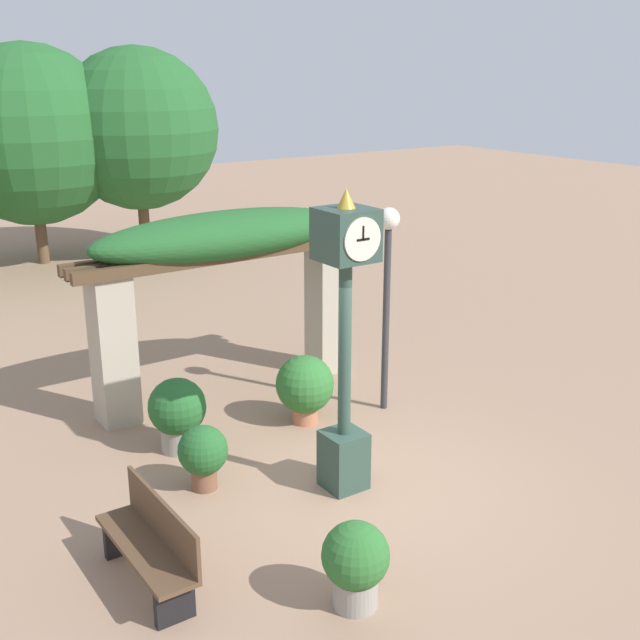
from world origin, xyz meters
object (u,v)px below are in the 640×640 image
object	(u,v)px
potted_plant_far_right	(355,562)
lamp_post	(387,268)
potted_plant_far_left	(177,411)
pedestal_clock	(345,336)
potted_plant_near_left	(305,386)
park_bench	(151,544)
potted_plant_near_right	(203,453)

from	to	relation	value
potted_plant_far_right	lamp_post	size ratio (longest dim) A/B	0.29
potted_plant_far_right	potted_plant_far_left	bearing A→B (deg)	90.15
pedestal_clock	potted_plant_near_left	bearing A→B (deg)	70.92
potted_plant_near_left	potted_plant_far_left	size ratio (longest dim) A/B	1.00
potted_plant_near_left	lamp_post	bearing A→B (deg)	-11.00
potted_plant_near_left	park_bench	distance (m)	3.96
lamp_post	potted_plant_near_left	bearing A→B (deg)	169.00
pedestal_clock	potted_plant_far_right	size ratio (longest dim) A/B	4.16
potted_plant_near_left	lamp_post	world-z (taller)	lamp_post
potted_plant_far_left	potted_plant_far_right	xyz separation A→B (m)	(0.01, -3.85, -0.08)
potted_plant_near_right	lamp_post	size ratio (longest dim) A/B	0.27
potted_plant_near_left	potted_plant_near_right	distance (m)	2.19
park_bench	lamp_post	world-z (taller)	lamp_post
lamp_post	potted_plant_far_left	bearing A→B (deg)	171.48
potted_plant_near_left	potted_plant_near_right	size ratio (longest dim) A/B	1.24
pedestal_clock	potted_plant_near_right	distance (m)	2.21
potted_plant_far_right	pedestal_clock	bearing A→B (deg)	56.86
potted_plant_near_left	potted_plant_far_right	size ratio (longest dim) A/B	1.15
park_bench	lamp_post	distance (m)	5.20
pedestal_clock	potted_plant_near_left	size ratio (longest dim) A/B	3.62
pedestal_clock	potted_plant_far_right	distance (m)	2.65
potted_plant_far_right	park_bench	bearing A→B (deg)	135.99
potted_plant_near_left	potted_plant_far_right	xyz separation A→B (m)	(-1.83, -3.63, -0.08)
pedestal_clock	potted_plant_near_left	xyz separation A→B (m)	(0.61, 1.77, -1.36)
potted_plant_far_left	potted_plant_far_right	bearing A→B (deg)	-89.85
potted_plant_near_right	lamp_post	world-z (taller)	lamp_post
potted_plant_near_right	potted_plant_far_right	xyz separation A→B (m)	(0.19, -2.77, 0.01)
pedestal_clock	potted_plant_near_left	distance (m)	2.32
potted_plant_far_left	lamp_post	distance (m)	3.48
potted_plant_near_left	potted_plant_far_left	world-z (taller)	potted_plant_far_left
potted_plant_near_right	park_bench	xyz separation A→B (m)	(-1.24, -1.39, -0.02)
pedestal_clock	potted_plant_far_left	size ratio (longest dim) A/B	3.61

